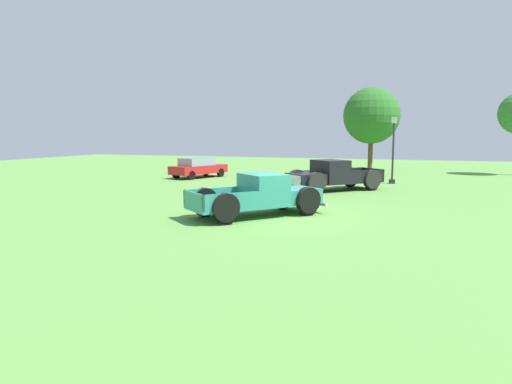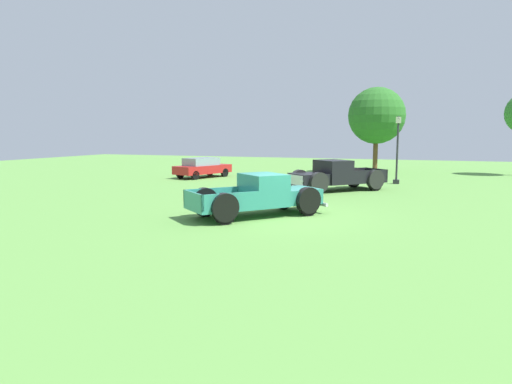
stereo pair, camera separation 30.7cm
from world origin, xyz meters
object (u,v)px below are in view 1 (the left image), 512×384
sedan_distant_a (198,167)px  pickup_truck_foreground (265,196)px  picnic_table (327,173)px  oak_tree_east (371,116)px  pickup_truck_behind_left (329,176)px  lamp_post_near (393,148)px

sedan_distant_a → pickup_truck_foreground: bearing=-54.4°
pickup_truck_foreground → sedan_distant_a: 15.30m
picnic_table → pickup_truck_foreground: bearing=-89.4°
oak_tree_east → picnic_table: bearing=-106.3°
pickup_truck_foreground → picnic_table: pickup_truck_foreground is taller
pickup_truck_behind_left → lamp_post_near: 5.92m
pickup_truck_behind_left → oak_tree_east: 12.94m
pickup_truck_foreground → lamp_post_near: size_ratio=1.23×
pickup_truck_foreground → oak_tree_east: 20.84m
picnic_table → oak_tree_east: oak_tree_east is taller
picnic_table → sedan_distant_a: bearing=-173.2°
pickup_truck_foreground → sedan_distant_a: size_ratio=1.13×
pickup_truck_foreground → lamp_post_near: lamp_post_near is taller
lamp_post_near → oak_tree_east: 8.05m
sedan_distant_a → lamp_post_near: bearing=2.4°
lamp_post_near → oak_tree_east: size_ratio=0.62×
pickup_truck_foreground → oak_tree_east: (1.90, 20.44, 3.64)m
picnic_table → lamp_post_near: bearing=-7.1°
lamp_post_near → pickup_truck_foreground: bearing=-106.8°
pickup_truck_foreground → pickup_truck_behind_left: pickup_truck_behind_left is taller
picnic_table → oak_tree_east: size_ratio=0.36×
pickup_truck_foreground → picnic_table: (-0.14, 13.48, -0.25)m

